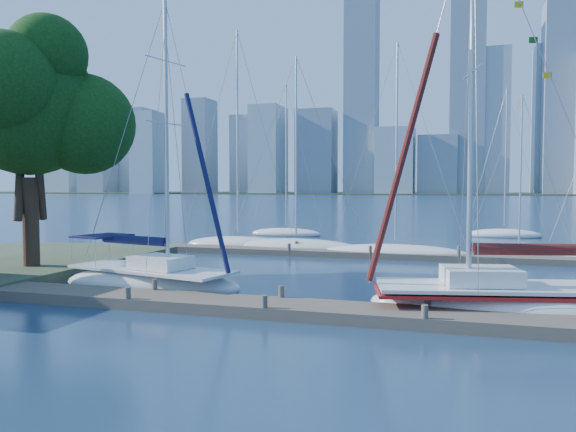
% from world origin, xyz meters
% --- Properties ---
extents(ground, '(700.00, 700.00, 0.00)m').
position_xyz_m(ground, '(0.00, 0.00, 0.00)').
color(ground, '#17304A').
rests_on(ground, ground).
extents(near_dock, '(26.00, 2.00, 0.40)m').
position_xyz_m(near_dock, '(0.00, 0.00, 0.20)').
color(near_dock, brown).
rests_on(near_dock, ground).
extents(far_dock, '(30.00, 1.80, 0.36)m').
position_xyz_m(far_dock, '(2.00, 16.00, 0.18)').
color(far_dock, brown).
rests_on(far_dock, ground).
extents(far_shore, '(800.00, 100.00, 1.50)m').
position_xyz_m(far_shore, '(0.00, 320.00, 0.00)').
color(far_shore, '#38472D').
rests_on(far_shore, ground).
extents(tree, '(9.00, 8.22, 12.09)m').
position_xyz_m(tree, '(-13.51, 4.23, 8.18)').
color(tree, black).
rests_on(tree, ground).
extents(sailboat_navy, '(8.31, 4.38, 12.17)m').
position_xyz_m(sailboat_navy, '(-6.18, 2.64, 0.97)').
color(sailboat_navy, silver).
rests_on(sailboat_navy, ground).
extents(sailboat_maroon, '(8.97, 4.55, 14.36)m').
position_xyz_m(sailboat_maroon, '(7.22, 2.03, 1.12)').
color(sailboat_maroon, silver).
rests_on(sailboat_maroon, ground).
extents(bg_boat_0, '(7.91, 3.84, 15.26)m').
position_xyz_m(bg_boat_0, '(-8.59, 18.20, 0.31)').
color(bg_boat_0, silver).
rests_on(bg_boat_0, ground).
extents(bg_boat_1, '(8.97, 3.34, 13.12)m').
position_xyz_m(bg_boat_1, '(-4.28, 17.73, 0.28)').
color(bg_boat_1, silver).
rests_on(bg_boat_1, ground).
extents(bg_boat_2, '(9.09, 5.78, 13.24)m').
position_xyz_m(bg_boat_2, '(2.32, 16.63, 0.26)').
color(bg_boat_2, silver).
rests_on(bg_boat_2, ground).
extents(bg_boat_3, '(5.86, 2.02, 9.95)m').
position_xyz_m(bg_boat_3, '(9.40, 17.70, 0.22)').
color(bg_boat_3, silver).
rests_on(bg_boat_3, ground).
extents(bg_boat_6, '(6.33, 2.17, 13.48)m').
position_xyz_m(bg_boat_6, '(-8.38, 28.87, 0.26)').
color(bg_boat_6, silver).
rests_on(bg_boat_6, ground).
extents(bg_boat_7, '(6.32, 3.18, 12.88)m').
position_xyz_m(bg_boat_7, '(9.72, 32.90, 0.27)').
color(bg_boat_7, silver).
rests_on(bg_boat_7, ground).
extents(skyline, '(502.79, 51.31, 124.47)m').
position_xyz_m(skyline, '(19.66, 290.32, 35.00)').
color(skyline, '#859CAD').
rests_on(skyline, ground).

